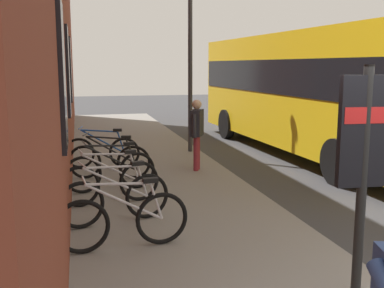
% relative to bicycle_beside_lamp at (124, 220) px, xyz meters
% --- Properties ---
extents(ground, '(60.00, 60.00, 0.00)m').
position_rel_bicycle_beside_lamp_xyz_m(ground, '(3.38, -3.80, -0.51)').
color(ground, '#38383A').
extents(sidewalk_pavement, '(24.00, 3.50, 0.12)m').
position_rel_bicycle_beside_lamp_xyz_m(sidewalk_pavement, '(5.38, -1.05, -0.45)').
color(sidewalk_pavement, gray).
rests_on(sidewalk_pavement, ground).
extents(bicycle_beside_lamp, '(0.48, 1.77, 0.97)m').
position_rel_bicycle_beside_lamp_xyz_m(bicycle_beside_lamp, '(0.00, 0.00, 0.00)').
color(bicycle_beside_lamp, black).
rests_on(bicycle_beside_lamp, sidewalk_pavement).
extents(bicycle_by_door, '(0.59, 1.73, 0.97)m').
position_rel_bicycle_beside_lamp_xyz_m(bicycle_by_door, '(1.05, 0.02, 0.00)').
color(bicycle_by_door, black).
rests_on(bicycle_by_door, sidewalk_pavement).
extents(bicycle_under_window, '(0.48, 1.76, 0.97)m').
position_rel_bicycle_beside_lamp_xyz_m(bicycle_under_window, '(2.10, 0.03, 0.00)').
color(bicycle_under_window, black).
rests_on(bicycle_under_window, sidewalk_pavement).
extents(bicycle_leaning_wall, '(0.48, 1.76, 0.97)m').
position_rel_bicycle_beside_lamp_xyz_m(bicycle_leaning_wall, '(2.97, -0.04, 0.00)').
color(bicycle_leaning_wall, black).
rests_on(bicycle_leaning_wall, sidewalk_pavement).
extents(bicycle_end_of_row, '(0.61, 1.73, 0.97)m').
position_rel_bicycle_beside_lamp_xyz_m(bicycle_end_of_row, '(3.96, -0.08, 0.00)').
color(bicycle_end_of_row, black).
rests_on(bicycle_end_of_row, sidewalk_pavement).
extents(bicycle_nearest_sign, '(0.51, 1.75, 0.97)m').
position_rel_bicycle_beside_lamp_xyz_m(bicycle_nearest_sign, '(5.06, 0.01, 0.00)').
color(bicycle_nearest_sign, black).
rests_on(bicycle_nearest_sign, sidewalk_pavement).
extents(transit_info_sign, '(0.12, 0.55, 2.40)m').
position_rel_bicycle_beside_lamp_xyz_m(transit_info_sign, '(-1.92, -2.20, 1.21)').
color(transit_info_sign, black).
rests_on(transit_info_sign, sidewalk_pavement).
extents(city_bus, '(10.60, 2.99, 3.35)m').
position_rel_bicycle_beside_lamp_xyz_m(city_bus, '(6.15, -5.80, 1.41)').
color(city_bus, yellow).
rests_on(city_bus, ground).
extents(pedestrian_by_facade, '(0.56, 0.42, 1.62)m').
position_rel_bicycle_beside_lamp_xyz_m(pedestrian_by_facade, '(4.35, -2.09, 0.60)').
color(pedestrian_by_facade, maroon).
rests_on(pedestrian_by_facade, sidewalk_pavement).
extents(street_lamp, '(0.28, 0.28, 5.26)m').
position_rel_bicycle_beside_lamp_xyz_m(street_lamp, '(6.69, -2.50, 2.72)').
color(street_lamp, '#333338').
rests_on(street_lamp, sidewalk_pavement).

